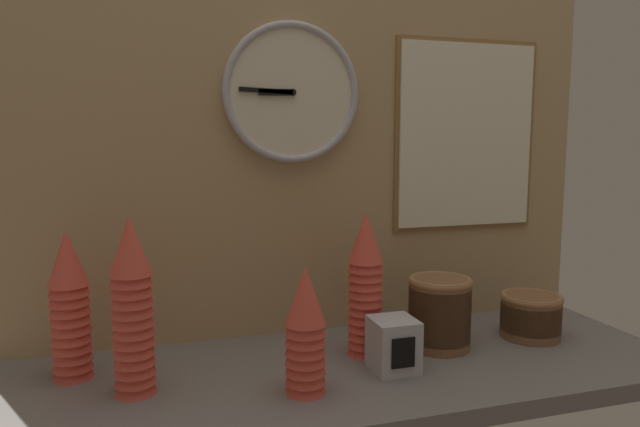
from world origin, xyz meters
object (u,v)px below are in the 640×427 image
object	(u,v)px
cup_stack_center_right	(365,284)
cup_stack_center	(305,330)
cup_stack_left	(132,306)
menu_board	(466,136)
napkin_dispenser	(393,345)
bowl_stack_right	(439,311)
bowl_stack_far_right	(531,314)
cup_stack_far_left	(70,305)
wall_clock	(292,93)

from	to	relation	value
cup_stack_center_right	cup_stack_center	distance (cm)	25.02
cup_stack_left	cup_stack_center_right	bearing A→B (deg)	6.60
menu_board	napkin_dispenser	xyz separation A→B (cm)	(-35.24, -30.76, -46.09)
menu_board	bowl_stack_right	bearing A→B (deg)	-131.55
cup_stack_center	bowl_stack_right	xyz separation A→B (cm)	(38.20, 14.79, -3.92)
napkin_dispenser	bowl_stack_far_right	bearing A→B (deg)	12.36
bowl_stack_far_right	menu_board	distance (cm)	51.24
cup_stack_far_left	bowl_stack_far_right	xyz separation A→B (cm)	(110.40, -6.90, -10.08)
cup_stack_center_right	bowl_stack_far_right	size ratio (longest dim) A/B	2.18
cup_stack_far_left	wall_clock	xyz separation A→B (cm)	(52.24, 13.58, 46.46)
bowl_stack_right	menu_board	world-z (taller)	menu_board
cup_stack_center_right	cup_stack_left	xyz separation A→B (cm)	(-51.99, -6.01, 1.02)
bowl_stack_far_right	cup_stack_center	bearing A→B (deg)	-167.37
cup_stack_far_left	cup_stack_left	xyz separation A→B (cm)	(12.96, -11.62, 2.03)
bowl_stack_right	wall_clock	size ratio (longest dim) A/B	0.50
menu_board	napkin_dispenser	bearing A→B (deg)	-138.88
cup_stack_far_left	bowl_stack_right	xyz separation A→B (cm)	(84.12, -6.56, -6.97)
bowl_stack_right	wall_clock	distance (cm)	65.39
wall_clock	napkin_dispenser	xyz separation A→B (cm)	(15.27, -29.88, -56.69)
cup_stack_center	wall_clock	distance (cm)	60.91
cup_stack_far_left	wall_clock	world-z (taller)	wall_clock
bowl_stack_far_right	bowl_stack_right	bearing A→B (deg)	179.25
cup_stack_center	cup_stack_center_right	bearing A→B (deg)	39.60
cup_stack_left	napkin_dispenser	world-z (taller)	cup_stack_left
cup_stack_left	bowl_stack_far_right	size ratio (longest dim) A/B	2.31
cup_stack_left	menu_board	world-z (taller)	menu_board
cup_stack_left	napkin_dispenser	xyz separation A→B (cm)	(54.55, -4.68, -12.26)
cup_stack_far_left	napkin_dispenser	xyz separation A→B (cm)	(67.51, -16.30, -10.23)
cup_stack_center	cup_stack_left	world-z (taller)	cup_stack_left
cup_stack_center	napkin_dispenser	distance (cm)	23.31
cup_stack_center	menu_board	bearing A→B (deg)	32.21
cup_stack_center	cup_stack_left	size ratio (longest dim) A/B	0.72
bowl_stack_right	bowl_stack_far_right	distance (cm)	26.47
cup_stack_left	napkin_dispenser	size ratio (longest dim) A/B	3.09
cup_stack_left	bowl_stack_far_right	distance (cm)	98.31
wall_clock	menu_board	bearing A→B (deg)	1.00
cup_stack_center_right	cup_stack_center	xyz separation A→B (cm)	(-19.03, -15.74, -4.06)
bowl_stack_far_right	menu_board	size ratio (longest dim) A/B	0.30
cup_stack_center_right	cup_stack_center	world-z (taller)	cup_stack_center_right
menu_board	cup_stack_center_right	bearing A→B (deg)	-152.04
cup_stack_far_left	cup_stack_center	xyz separation A→B (cm)	(45.92, -21.35, -3.05)
cup_stack_center_right	cup_stack_left	world-z (taller)	cup_stack_left
cup_stack_center_right	napkin_dispenser	bearing A→B (deg)	-76.51
cup_stack_center_right	wall_clock	world-z (taller)	wall_clock
cup_stack_center_right	bowl_stack_far_right	world-z (taller)	cup_stack_center_right
cup_stack_far_left	menu_board	size ratio (longest dim) A/B	0.61
bowl_stack_right	menu_board	distance (cm)	51.22
cup_stack_far_left	menu_board	world-z (taller)	menu_board
cup_stack_left	bowl_stack_far_right	world-z (taller)	cup_stack_left
bowl_stack_far_right	napkin_dispenser	bearing A→B (deg)	-167.64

